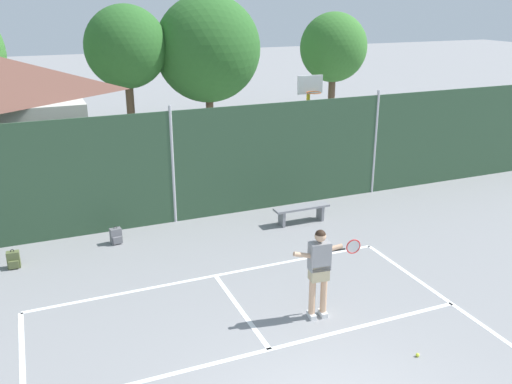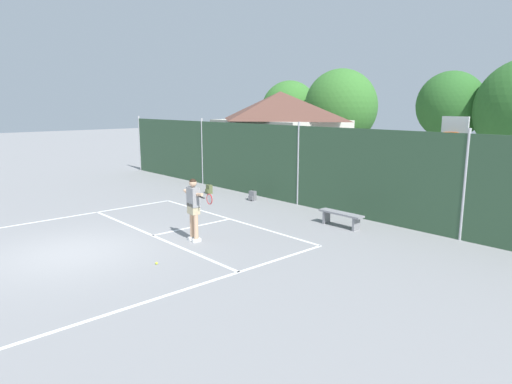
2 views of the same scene
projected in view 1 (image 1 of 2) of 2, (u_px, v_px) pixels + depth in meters
The scene contains 8 objects.
chainlink_fence at pixel (173, 168), 15.12m from camera, with size 26.09×0.09×3.28m.
basketball_hoop at pixel (309, 113), 18.50m from camera, with size 0.90×0.67×3.55m.
treeline_backdrop at pixel (72, 54), 23.41m from camera, with size 26.06×4.41×6.23m.
tennis_player at pixel (320, 266), 10.62m from camera, with size 1.44×0.30×1.85m.
tennis_ball at pixel (418, 355), 9.75m from camera, with size 0.07×0.07×0.07m, color #CCE033.
backpack_olive at pixel (14, 260), 12.90m from camera, with size 0.29×0.25×0.46m.
backpack_grey at pixel (116, 236), 14.19m from camera, with size 0.30×0.27×0.46m.
courtside_bench at pixel (301, 210), 15.44m from camera, with size 1.60×0.36×0.48m.
Camera 1 is at (-3.47, -5.24, 5.97)m, focal length 39.05 mm.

